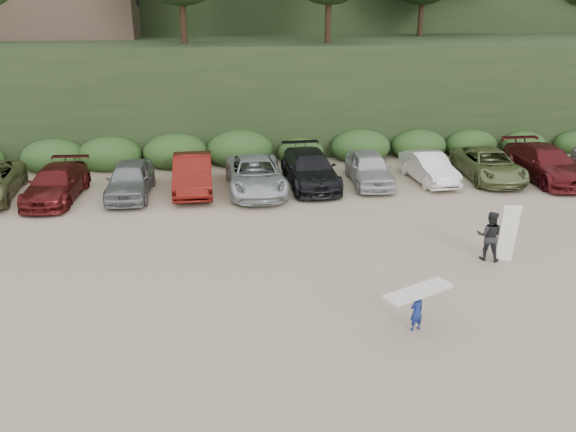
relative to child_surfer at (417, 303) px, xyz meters
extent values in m
plane|color=tan|center=(-1.66, 2.51, -0.82)|extent=(120.00, 120.00, 0.00)
cube|color=black|center=(-1.66, 24.51, 2.18)|extent=(80.00, 14.00, 6.00)
cube|color=black|center=(-1.66, 42.51, 7.18)|extent=(90.00, 30.00, 16.00)
cube|color=#2B491E|center=(-2.21, 17.01, -0.22)|extent=(46.20, 2.00, 1.20)
cube|color=brown|center=(-13.66, 26.51, 7.18)|extent=(8.00, 6.00, 4.00)
imported|color=#4D1111|center=(-12.15, 12.21, -0.10)|extent=(2.37, 5.07, 1.43)
imported|color=slate|center=(-8.98, 12.27, -0.04)|extent=(1.94, 4.61, 1.56)
imported|color=#61130E|center=(-6.21, 12.65, 0.00)|extent=(1.82, 4.99, 1.63)
imported|color=#A8ACAF|center=(-3.36, 12.23, -0.06)|extent=(2.67, 5.55, 1.52)
imported|color=black|center=(-0.73, 12.83, -0.03)|extent=(2.42, 5.53, 1.58)
imported|color=#B9B8BE|center=(2.10, 12.63, -0.05)|extent=(2.05, 4.60, 1.53)
imported|color=white|center=(5.06, 12.61, -0.12)|extent=(1.82, 4.34, 1.39)
imported|color=#626F40|center=(8.14, 12.67, -0.10)|extent=(2.70, 5.31, 1.44)
imported|color=#4F1215|center=(10.81, 12.16, -0.01)|extent=(2.31, 5.58, 1.61)
imported|color=navy|center=(0.00, 0.00, -0.27)|extent=(0.46, 0.36, 1.10)
cube|color=beige|center=(0.00, 0.00, 0.35)|extent=(2.06, 1.33, 0.08)
imported|color=black|center=(3.90, 3.91, 0.05)|extent=(1.05, 0.97, 1.74)
cube|color=white|center=(4.40, 3.65, 0.20)|extent=(0.61, 0.37, 2.04)
camera|label=1|loc=(-5.06, -12.42, 7.50)|focal=35.00mm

